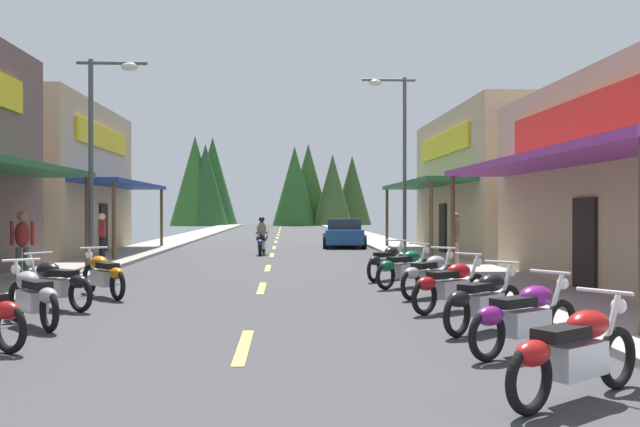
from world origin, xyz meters
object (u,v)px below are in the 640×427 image
motorcycle_parked_left_4 (103,274)px  parked_car_curbside (344,233)px  motorcycle_parked_right_1 (525,316)px  rider_cruising_lead (262,239)px  motorcycle_parked_right_3 (451,284)px  pedestrian_waiting (102,234)px  motorcycle_parked_left_2 (33,295)px  pedestrian_by_shop (22,241)px  motorcycle_parked_right_6 (387,261)px  motorcycle_parked_left_3 (56,283)px  streetlamp_left (101,135)px  motorcycle_parked_right_0 (575,351)px  streetlamp_right (397,143)px  motorcycle_parked_right_5 (405,267)px  motorcycle_parked_right_4 (430,274)px  motorcycle_parked_right_2 (484,299)px  pedestrian_browsing (455,237)px

motorcycle_parked_left_4 → parked_car_curbside: size_ratio=0.40×
motorcycle_parked_right_1 → rider_cruising_lead: size_ratio=0.86×
motorcycle_parked_right_3 → pedestrian_waiting: (-9.24, 11.56, 0.52)m
motorcycle_parked_left_2 → pedestrian_by_shop: bearing=-16.7°
motorcycle_parked_right_6 → motorcycle_parked_left_3: bearing=162.5°
streetlamp_left → parked_car_curbside: (8.17, 13.88, -3.32)m
motorcycle_parked_right_0 → motorcycle_parked_right_6: same height
motorcycle_parked_left_4 → rider_cruising_lead: size_ratio=0.83×
streetlamp_right → motorcycle_parked_right_1: (-1.16, -17.21, -3.88)m
motorcycle_parked_right_5 → rider_cruising_lead: size_ratio=0.78×
motorcycle_parked_right_4 → motorcycle_parked_right_1: bearing=-135.6°
motorcycle_parked_left_2 → pedestrian_waiting: pedestrian_waiting is taller
motorcycle_parked_right_3 → pedestrian_by_shop: size_ratio=0.97×
motorcycle_parked_right_4 → rider_cruising_lead: (-4.01, 13.97, 0.17)m
motorcycle_parked_right_1 → motorcycle_parked_right_4: bearing=56.4°
motorcycle_parked_right_2 → pedestrian_by_shop: (-9.55, 7.22, 0.57)m
streetlamp_left → motorcycle_parked_right_6: 8.97m
motorcycle_parked_right_6 → motorcycle_parked_left_3: 8.55m
motorcycle_parked_right_0 → motorcycle_parked_right_2: (0.23, 3.85, 0.00)m
motorcycle_parked_right_6 → motorcycle_parked_left_4: (-6.50, -3.29, 0.00)m
streetlamp_right → motorcycle_parked_left_4: bearing=-125.8°
motorcycle_parked_right_3 → rider_cruising_lead: (-3.96, 16.04, 0.17)m
streetlamp_right → pedestrian_browsing: streetlamp_right is taller
streetlamp_left → motorcycle_parked_right_3: (8.28, -7.82, -3.52)m
motorcycle_parked_right_2 → pedestrian_browsing: (2.05, 10.07, 0.54)m
streetlamp_right → motorcycle_parked_right_4: streetlamp_right is taller
motorcycle_parked_right_5 → pedestrian_browsing: (2.22, 4.13, 0.54)m
motorcycle_parked_left_4 → streetlamp_left: bearing=-21.5°
rider_cruising_lead → pedestrian_by_shop: pedestrian_by_shop is taller
motorcycle_parked_right_0 → motorcycle_parked_left_4: 10.57m
motorcycle_parked_left_2 → pedestrian_by_shop: pedestrian_by_shop is taller
streetlamp_right → motorcycle_parked_right_4: size_ratio=4.27×
rider_cruising_lead → motorcycle_parked_right_2: bearing=-163.9°
motorcycle_parked_right_5 → motorcycle_parked_left_4: size_ratio=0.94×
motorcycle_parked_left_4 → pedestrian_browsing: bearing=-94.2°
pedestrian_browsing → motorcycle_parked_right_4: bearing=-110.1°
motorcycle_parked_right_4 → motorcycle_parked_right_2: bearing=-136.1°
pedestrian_by_shop → pedestrian_waiting: 6.38m
motorcycle_parked_right_6 → motorcycle_parked_left_3: size_ratio=1.01×
motorcycle_parked_right_2 → motorcycle_parked_right_3: bearing=47.9°
streetlamp_left → motorcycle_parked_right_0: (8.06, -13.72, -3.52)m
motorcycle_parked_right_4 → motorcycle_parked_right_6: size_ratio=0.90×
motorcycle_parked_right_5 → motorcycle_parked_right_1: bearing=-130.0°
motorcycle_parked_left_3 → parked_car_curbside: parked_car_curbside is taller
motorcycle_parked_right_0 → motorcycle_parked_right_1: 2.19m
motorcycle_parked_right_0 → streetlamp_left: bearing=85.2°
motorcycle_parked_right_4 → parked_car_curbside: (-0.17, 19.63, 0.20)m
streetlamp_right → streetlamp_left: bearing=-149.2°
motorcycle_parked_right_4 → motorcycle_parked_left_4: size_ratio=0.90×
motorcycle_parked_right_5 → motorcycle_parked_right_4: bearing=-125.2°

